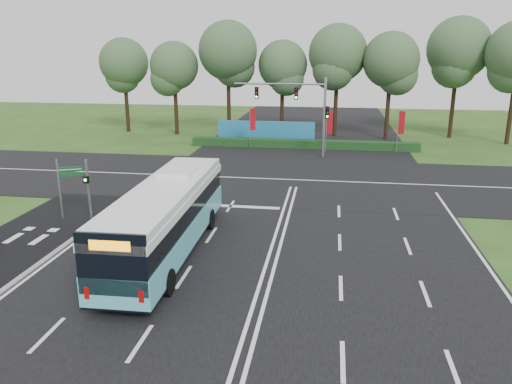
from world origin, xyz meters
TOP-DOWN VIEW (x-y plane):
  - ground at (0.00, 0.00)m, footprint 120.00×120.00m
  - road_main at (0.00, 0.00)m, footprint 20.00×120.00m
  - road_cross at (0.00, 12.00)m, footprint 120.00×14.00m
  - bike_path at (-12.50, -3.00)m, footprint 5.00×18.00m
  - kerb_strip at (-10.10, -3.00)m, footprint 0.25×18.00m
  - city_bus at (-4.76, -2.60)m, footprint 2.95×12.68m
  - pedestrian_signal at (-10.70, 1.50)m, footprint 0.30×0.42m
  - street_sign at (-12.01, 1.42)m, footprint 1.27×0.61m
  - banner_flag_left at (-4.92, 23.71)m, footprint 0.56×0.22m
  - banner_flag_mid at (2.40, 22.88)m, footprint 0.58×0.07m
  - banner_flag_right at (8.95, 23.57)m, footprint 0.58×0.17m
  - traffic_light_gantry at (0.21, 20.50)m, footprint 8.41×0.28m
  - hedge at (0.00, 24.50)m, footprint 22.00×1.20m
  - blue_hoarding at (-4.00, 27.00)m, footprint 10.00×0.30m
  - eucalyptus_row at (1.99, 31.46)m, footprint 47.13×9.63m

SIDE VIEW (x-z plane):
  - ground at x=0.00m, z-range 0.00..0.00m
  - road_main at x=0.00m, z-range 0.00..0.04m
  - road_cross at x=0.00m, z-range 0.00..0.05m
  - bike_path at x=-12.50m, z-range 0.00..0.06m
  - kerb_strip at x=-10.10m, z-range 0.00..0.12m
  - hedge at x=0.00m, z-range 0.00..0.80m
  - blue_hoarding at x=-4.00m, z-range 0.00..2.20m
  - city_bus at x=-4.76m, z-range 0.01..3.64m
  - pedestrian_signal at x=-10.70m, z-range 0.16..3.64m
  - street_sign at x=-12.01m, z-range 0.49..3.99m
  - banner_flag_mid at x=2.40m, z-range 0.62..4.57m
  - banner_flag_left at x=-4.92m, z-range 0.62..4.58m
  - banner_flag_right at x=8.95m, z-range 0.62..4.58m
  - traffic_light_gantry at x=0.21m, z-range 1.16..8.16m
  - eucalyptus_row at x=1.99m, z-range 2.25..14.91m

